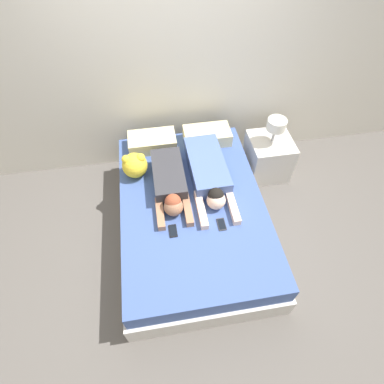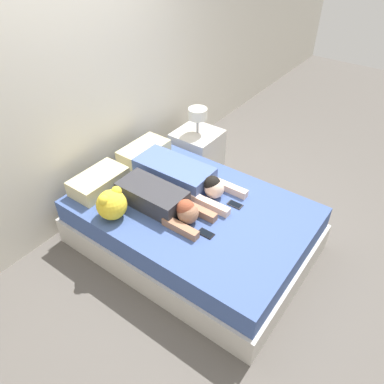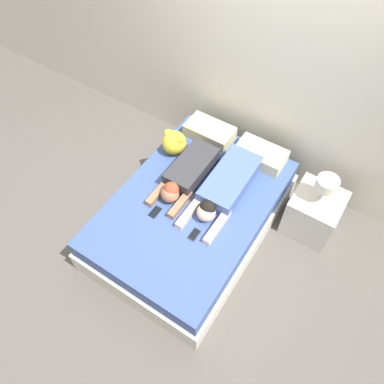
# 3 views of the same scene
# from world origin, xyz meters

# --- Properties ---
(ground_plane) EXTENTS (12.00, 12.00, 0.00)m
(ground_plane) POSITION_xyz_m (0.00, 0.00, 0.00)
(ground_plane) COLOR #5B5651
(wall_back) EXTENTS (12.00, 0.06, 2.60)m
(wall_back) POSITION_xyz_m (0.00, 1.22, 1.30)
(wall_back) COLOR silver
(wall_back) RESTS_ON ground_plane
(bed) EXTENTS (1.48, 2.14, 0.50)m
(bed) POSITION_xyz_m (0.00, 0.00, 0.25)
(bed) COLOR beige
(bed) RESTS_ON ground_plane
(pillow_head_left) EXTENTS (0.53, 0.31, 0.15)m
(pillow_head_left) POSITION_xyz_m (-0.32, 0.86, 0.58)
(pillow_head_left) COLOR beige
(pillow_head_left) RESTS_ON bed
(pillow_head_right) EXTENTS (0.53, 0.31, 0.15)m
(pillow_head_right) POSITION_xyz_m (0.32, 0.86, 0.58)
(pillow_head_right) COLOR beige
(pillow_head_right) RESTS_ON bed
(person_left) EXTENTS (0.33, 0.91, 0.21)m
(person_left) POSITION_xyz_m (-0.19, 0.19, 0.59)
(person_left) COLOR #333338
(person_left) RESTS_ON bed
(person_right) EXTENTS (0.38, 1.11, 0.21)m
(person_right) POSITION_xyz_m (0.22, 0.27, 0.59)
(person_right) COLOR #4C66A5
(person_right) RESTS_ON bed
(cell_phone_left) EXTENTS (0.07, 0.14, 0.01)m
(cell_phone_left) POSITION_xyz_m (-0.23, -0.31, 0.51)
(cell_phone_left) COLOR black
(cell_phone_left) RESTS_ON bed
(cell_phone_right) EXTENTS (0.07, 0.14, 0.01)m
(cell_phone_right) POSITION_xyz_m (0.23, -0.31, 0.51)
(cell_phone_right) COLOR #2D2D33
(cell_phone_right) RESTS_ON bed
(plush_toy) EXTENTS (0.26, 0.26, 0.28)m
(plush_toy) POSITION_xyz_m (-0.53, 0.46, 0.64)
(plush_toy) COLOR yellow
(plush_toy) RESTS_ON bed
(nightstand) EXTENTS (0.50, 0.50, 0.83)m
(nightstand) POSITION_xyz_m (1.07, 0.71, 0.28)
(nightstand) COLOR beige
(nightstand) RESTS_ON ground_plane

